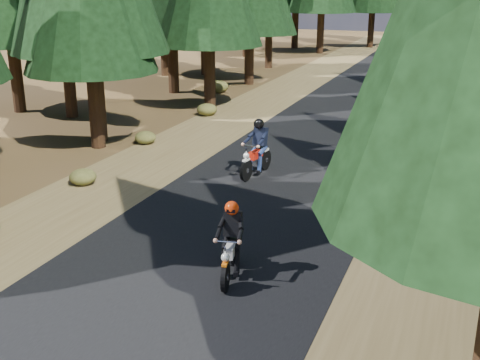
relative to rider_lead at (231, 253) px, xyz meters
name	(u,v)px	position (x,y,z in m)	size (l,w,h in m)	color
ground	(216,246)	(-0.88, 1.25, -0.53)	(120.00, 120.00, 0.00)	#402F17
road	(283,180)	(-0.88, 6.25, -0.52)	(6.00, 100.00, 0.01)	black
shoulder_l	(148,164)	(-5.48, 6.25, -0.52)	(3.20, 100.00, 0.01)	brown
shoulder_r	(445,200)	(3.72, 6.25, -0.52)	(3.20, 100.00, 0.01)	brown
understory_shrubs	(297,155)	(-0.97, 8.10, -0.26)	(15.10, 28.78, 0.64)	#474C1E
rider_lead	(231,253)	(0.00, 0.00, 0.00)	(0.88, 1.83, 1.56)	beige
rider_follow	(256,157)	(-1.79, 6.40, 0.05)	(0.82, 1.99, 1.72)	#AB190B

